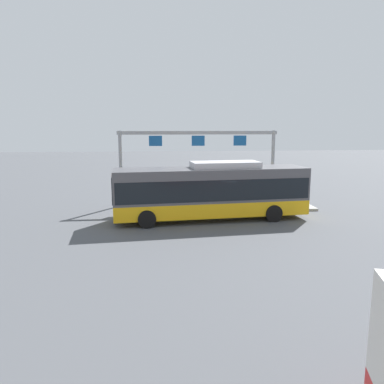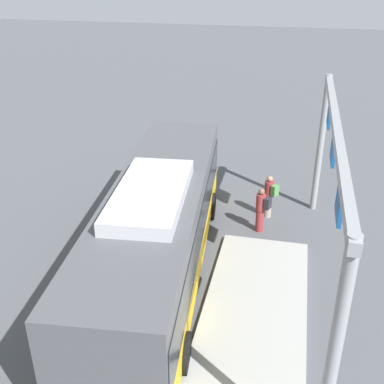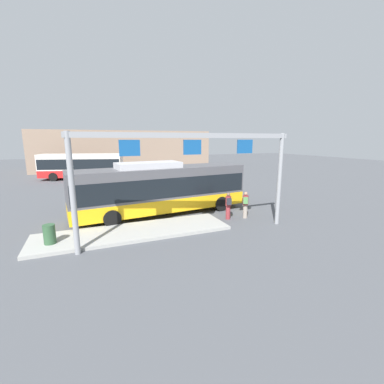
% 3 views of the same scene
% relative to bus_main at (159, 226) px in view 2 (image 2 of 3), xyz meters
% --- Properties ---
extents(ground_plane, '(120.00, 120.00, 0.00)m').
position_rel_bus_main_xyz_m(ground_plane, '(0.01, 0.00, -1.81)').
color(ground_plane, '#4C4F54').
extents(platform_curb, '(10.00, 2.80, 0.16)m').
position_rel_bus_main_xyz_m(platform_curb, '(-2.37, -2.99, -1.73)').
color(platform_curb, '#9E9E99').
rests_on(platform_curb, ground).
extents(bus_main, '(11.58, 3.59, 3.46)m').
position_rel_bus_main_xyz_m(bus_main, '(0.00, 0.00, 0.00)').
color(bus_main, '#EAAD14').
rests_on(bus_main, ground).
extents(person_boarding, '(0.55, 0.60, 1.67)m').
position_rel_bus_main_xyz_m(person_boarding, '(4.55, -2.91, -0.92)').
color(person_boarding, gray).
rests_on(person_boarding, ground).
extents(person_waiting_near, '(0.47, 0.60, 1.67)m').
position_rel_bus_main_xyz_m(person_waiting_near, '(3.44, -2.71, -0.92)').
color(person_waiting_near, maroon).
rests_on(person_waiting_near, ground).
extents(platform_sign_gantry, '(11.14, 0.24, 5.20)m').
position_rel_bus_main_xyz_m(platform_sign_gantry, '(0.26, -4.57, 2.03)').
color(platform_sign_gantry, gray).
rests_on(platform_sign_gantry, ground).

